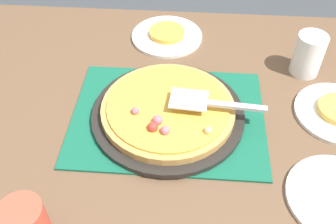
{
  "coord_description": "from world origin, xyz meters",
  "views": [
    {
      "loc": [
        0.05,
        -0.66,
        1.46
      ],
      "look_at": [
        0.0,
        0.0,
        0.77
      ],
      "focal_mm": 41.16,
      "sensor_mm": 36.0,
      "label": 1
    }
  ],
  "objects_px": {
    "pizza": "(168,109)",
    "pizza_server": "(209,103)",
    "pizza_pan": "(168,114)",
    "cup_near": "(308,55)",
    "plate_far_right": "(167,36)",
    "served_slice_right": "(167,33)"
  },
  "relations": [
    {
      "from": "cup_near",
      "to": "pizza_server",
      "type": "distance_m",
      "value": 0.35
    },
    {
      "from": "pizza",
      "to": "pizza_server",
      "type": "relative_size",
      "value": 1.42
    },
    {
      "from": "pizza_pan",
      "to": "plate_far_right",
      "type": "distance_m",
      "value": 0.35
    },
    {
      "from": "pizza_pan",
      "to": "cup_near",
      "type": "distance_m",
      "value": 0.43
    },
    {
      "from": "served_slice_right",
      "to": "pizza_server",
      "type": "height_order",
      "value": "pizza_server"
    },
    {
      "from": "pizza_pan",
      "to": "plate_far_right",
      "type": "relative_size",
      "value": 1.73
    },
    {
      "from": "pizza",
      "to": "cup_near",
      "type": "height_order",
      "value": "cup_near"
    },
    {
      "from": "plate_far_right",
      "to": "pizza",
      "type": "bearing_deg",
      "value": -85.21
    },
    {
      "from": "pizza",
      "to": "plate_far_right",
      "type": "distance_m",
      "value": 0.35
    },
    {
      "from": "pizza_pan",
      "to": "pizza",
      "type": "bearing_deg",
      "value": -87.54
    },
    {
      "from": "pizza_pan",
      "to": "served_slice_right",
      "type": "height_order",
      "value": "served_slice_right"
    },
    {
      "from": "pizza_pan",
      "to": "pizza",
      "type": "relative_size",
      "value": 1.15
    },
    {
      "from": "served_slice_right",
      "to": "pizza_pan",
      "type": "bearing_deg",
      "value": -85.2
    },
    {
      "from": "pizza_pan",
      "to": "served_slice_right",
      "type": "distance_m",
      "value": 0.35
    },
    {
      "from": "pizza",
      "to": "pizza_server",
      "type": "bearing_deg",
      "value": -3.98
    },
    {
      "from": "plate_far_right",
      "to": "pizza_pan",
      "type": "bearing_deg",
      "value": -85.2
    },
    {
      "from": "pizza_pan",
      "to": "pizza",
      "type": "distance_m",
      "value": 0.02
    },
    {
      "from": "pizza",
      "to": "cup_near",
      "type": "xyz_separation_m",
      "value": [
        0.37,
        0.21,
        0.03
      ]
    },
    {
      "from": "plate_far_right",
      "to": "served_slice_right",
      "type": "xyz_separation_m",
      "value": [
        -0.0,
        0.0,
        0.01
      ]
    },
    {
      "from": "pizza_pan",
      "to": "served_slice_right",
      "type": "xyz_separation_m",
      "value": [
        -0.03,
        0.35,
        0.01
      ]
    },
    {
      "from": "pizza_server",
      "to": "pizza_pan",
      "type": "bearing_deg",
      "value": 175.25
    },
    {
      "from": "plate_far_right",
      "to": "pizza_server",
      "type": "relative_size",
      "value": 0.95
    }
  ]
}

